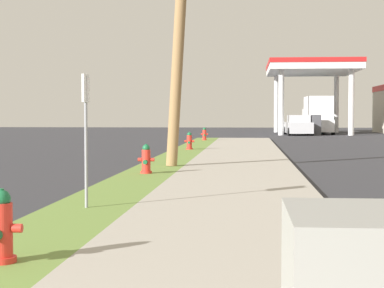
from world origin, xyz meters
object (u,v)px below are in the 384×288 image
object	(u,v)px
utility_pole_midground	(180,19)
street_sign_post	(86,113)
fire_hydrant_fourth	(204,135)
fire_hydrant_second	(146,161)
truck_white_at_forecourt	(317,116)
car_silver_by_near_pump	(298,126)
fire_hydrant_nearest	(1,230)
fire_hydrant_third	(189,142)
car_teal_by_far_pump	(314,124)

from	to	relation	value
utility_pole_midground	street_sign_post	world-z (taller)	utility_pole_midground
fire_hydrant_fourth	fire_hydrant_second	bearing A→B (deg)	-90.09
fire_hydrant_second	truck_white_at_forecourt	bearing A→B (deg)	77.96
fire_hydrant_second	car_silver_by_near_pump	size ratio (longest dim) A/B	0.16
fire_hydrant_nearest	fire_hydrant_third	xyz separation A→B (m)	(-0.04, 21.49, 0.00)
fire_hydrant_nearest	fire_hydrant_second	xyz separation A→B (m)	(-0.10, 9.97, 0.00)
fire_hydrant_second	utility_pole_midground	size ratio (longest dim) A/B	0.09
fire_hydrant_nearest	fire_hydrant_fourth	world-z (taller)	same
utility_pole_midground	street_sign_post	xyz separation A→B (m)	(-0.62, -8.43, -2.68)
fire_hydrant_fourth	car_silver_by_near_pump	xyz separation A→B (m)	(6.48, 13.91, 0.28)
fire_hydrant_fourth	car_teal_by_far_pump	distance (m)	25.91
fire_hydrant_third	car_teal_by_far_pump	xyz separation A→B (m)	(8.67, 34.55, 0.28)
car_teal_by_far_pump	fire_hydrant_fourth	bearing A→B (deg)	-109.63
street_sign_post	car_teal_by_far_pump	xyz separation A→B (m)	(8.74, 52.16, -0.91)
fire_hydrant_second	street_sign_post	xyz separation A→B (m)	(-0.01, -6.09, 1.19)
fire_hydrant_second	truck_white_at_forecourt	distance (m)	40.01
fire_hydrant_second	car_teal_by_far_pump	bearing A→B (deg)	79.26
fire_hydrant_nearest	fire_hydrant_third	distance (m)	21.49
fire_hydrant_second	truck_white_at_forecourt	xyz separation A→B (m)	(8.34, 39.11, 1.04)
car_silver_by_near_pump	fire_hydrant_third	bearing A→B (deg)	-105.02
fire_hydrant_nearest	car_teal_by_far_pump	world-z (taller)	car_teal_by_far_pump
street_sign_post	utility_pole_midground	bearing A→B (deg)	85.79
street_sign_post	car_teal_by_far_pump	size ratio (longest dim) A/B	0.47
fire_hydrant_nearest	street_sign_post	xyz separation A→B (m)	(-0.11, 3.88, 1.19)
fire_hydrant_second	car_teal_by_far_pump	world-z (taller)	car_teal_by_far_pump
truck_white_at_forecourt	car_silver_by_near_pump	bearing A→B (deg)	-117.29
fire_hydrant_fourth	truck_white_at_forecourt	bearing A→B (deg)	64.54
utility_pole_midground	car_teal_by_far_pump	size ratio (longest dim) A/B	1.81
utility_pole_midground	car_silver_by_near_pump	bearing A→B (deg)	79.93
car_silver_by_near_pump	truck_white_at_forecourt	xyz separation A→B (m)	(1.83, 3.55, 0.77)
fire_hydrant_third	truck_white_at_forecourt	xyz separation A→B (m)	(8.28, 27.60, 1.04)
fire_hydrant_fourth	utility_pole_midground	bearing A→B (deg)	-88.28
fire_hydrant_third	street_sign_post	distance (m)	17.65
fire_hydrant_nearest	truck_white_at_forecourt	size ratio (longest dim) A/B	0.12
fire_hydrant_nearest	fire_hydrant_second	distance (m)	9.97
street_sign_post	car_silver_by_near_pump	size ratio (longest dim) A/B	0.46
fire_hydrant_nearest	car_silver_by_near_pump	world-z (taller)	car_silver_by_near_pump
fire_hydrant_fourth	car_silver_by_near_pump	distance (m)	15.35
street_sign_post	car_teal_by_far_pump	bearing A→B (deg)	80.48
fire_hydrant_fourth	truck_white_at_forecourt	world-z (taller)	truck_white_at_forecourt
fire_hydrant_third	car_silver_by_near_pump	distance (m)	24.90
fire_hydrant_nearest	car_teal_by_far_pump	xyz separation A→B (m)	(8.63, 56.04, 0.28)
car_teal_by_far_pump	truck_white_at_forecourt	bearing A→B (deg)	-93.24
street_sign_post	truck_white_at_forecourt	distance (m)	45.97
car_silver_by_near_pump	car_teal_by_far_pump	size ratio (longest dim) A/B	1.00
fire_hydrant_fourth	street_sign_post	world-z (taller)	street_sign_post
utility_pole_midground	car_teal_by_far_pump	bearing A→B (deg)	79.48
fire_hydrant_nearest	fire_hydrant_fourth	distance (m)	31.63
utility_pole_midground	car_teal_by_far_pump	distance (m)	44.62
utility_pole_midground	car_teal_by_far_pump	world-z (taller)	utility_pole_midground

